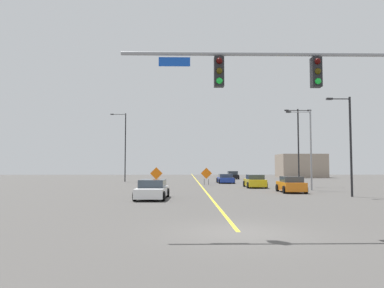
{
  "coord_description": "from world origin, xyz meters",
  "views": [
    {
      "loc": [
        -1.82,
        -12.62,
        2.25
      ],
      "look_at": [
        -0.96,
        32.93,
        4.99
      ],
      "focal_mm": 34.32,
      "sensor_mm": 36.0,
      "label": 1
    }
  ],
  "objects_px": {
    "street_lamp_mid_left": "(309,145)",
    "car_black_mid": "(232,175)",
    "street_lamp_near_left": "(349,141)",
    "car_blue_distant": "(225,179)",
    "car_white_near": "(152,190)",
    "construction_sign_right_lane": "(206,174)",
    "street_lamp_near_right": "(124,144)",
    "car_orange_passing": "(291,185)",
    "construction_sign_left_lane": "(156,174)",
    "street_lamp_mid_right": "(298,141)",
    "traffic_signal_assembly": "(368,84)",
    "car_yellow_approaching": "(255,181)"
  },
  "relations": [
    {
      "from": "car_black_mid",
      "to": "construction_sign_right_lane",
      "type": "bearing_deg",
      "value": -106.15
    },
    {
      "from": "street_lamp_mid_right",
      "to": "car_black_mid",
      "type": "bearing_deg",
      "value": 100.64
    },
    {
      "from": "traffic_signal_assembly",
      "to": "construction_sign_right_lane",
      "type": "distance_m",
      "value": 32.06
    },
    {
      "from": "street_lamp_near_left",
      "to": "car_blue_distant",
      "type": "height_order",
      "value": "street_lamp_near_left"
    },
    {
      "from": "traffic_signal_assembly",
      "to": "street_lamp_near_right",
      "type": "xyz_separation_m",
      "value": [
        -15.27,
        40.73,
        0.31
      ]
    },
    {
      "from": "car_blue_distant",
      "to": "traffic_signal_assembly",
      "type": "bearing_deg",
      "value": -88.22
    },
    {
      "from": "street_lamp_mid_left",
      "to": "car_orange_passing",
      "type": "height_order",
      "value": "street_lamp_mid_left"
    },
    {
      "from": "car_blue_distant",
      "to": "street_lamp_near_right",
      "type": "bearing_deg",
      "value": 160.91
    },
    {
      "from": "traffic_signal_assembly",
      "to": "construction_sign_right_lane",
      "type": "bearing_deg",
      "value": 96.98
    },
    {
      "from": "traffic_signal_assembly",
      "to": "street_lamp_near_left",
      "type": "relative_size",
      "value": 1.86
    },
    {
      "from": "construction_sign_left_lane",
      "to": "car_black_mid",
      "type": "xyz_separation_m",
      "value": [
        11.26,
        24.72,
        -0.72
      ]
    },
    {
      "from": "car_blue_distant",
      "to": "car_white_near",
      "type": "distance_m",
      "value": 24.26
    },
    {
      "from": "traffic_signal_assembly",
      "to": "car_blue_distant",
      "type": "relative_size",
      "value": 3.25
    },
    {
      "from": "street_lamp_mid_left",
      "to": "construction_sign_left_lane",
      "type": "bearing_deg",
      "value": 161.4
    },
    {
      "from": "street_lamp_near_left",
      "to": "car_black_mid",
      "type": "bearing_deg",
      "value": 96.08
    },
    {
      "from": "street_lamp_near_right",
      "to": "construction_sign_right_lane",
      "type": "bearing_deg",
      "value": -38.71
    },
    {
      "from": "street_lamp_mid_left",
      "to": "car_black_mid",
      "type": "relative_size",
      "value": 1.9
    },
    {
      "from": "construction_sign_left_lane",
      "to": "car_white_near",
      "type": "xyz_separation_m",
      "value": [
        0.8,
        -13.58,
        -0.73
      ]
    },
    {
      "from": "street_lamp_mid_right",
      "to": "construction_sign_right_lane",
      "type": "bearing_deg",
      "value": 159.18
    },
    {
      "from": "car_blue_distant",
      "to": "car_white_near",
      "type": "height_order",
      "value": "car_white_near"
    },
    {
      "from": "traffic_signal_assembly",
      "to": "street_lamp_near_right",
      "type": "relative_size",
      "value": 1.39
    },
    {
      "from": "construction_sign_left_lane",
      "to": "car_orange_passing",
      "type": "height_order",
      "value": "construction_sign_left_lane"
    },
    {
      "from": "street_lamp_near_left",
      "to": "car_white_near",
      "type": "distance_m",
      "value": 14.87
    },
    {
      "from": "street_lamp_mid_right",
      "to": "construction_sign_left_lane",
      "type": "height_order",
      "value": "street_lamp_mid_right"
    },
    {
      "from": "construction_sign_right_lane",
      "to": "car_orange_passing",
      "type": "height_order",
      "value": "construction_sign_right_lane"
    },
    {
      "from": "construction_sign_left_lane",
      "to": "construction_sign_right_lane",
      "type": "bearing_deg",
      "value": 42.93
    },
    {
      "from": "traffic_signal_assembly",
      "to": "car_white_near",
      "type": "xyz_separation_m",
      "value": [
        -8.68,
        12.79,
        -4.5
      ]
    },
    {
      "from": "street_lamp_near_left",
      "to": "car_white_near",
      "type": "height_order",
      "value": "street_lamp_near_left"
    },
    {
      "from": "street_lamp_near_left",
      "to": "car_black_mid",
      "type": "height_order",
      "value": "street_lamp_near_left"
    },
    {
      "from": "street_lamp_near_right",
      "to": "car_white_near",
      "type": "distance_m",
      "value": 29.11
    },
    {
      "from": "traffic_signal_assembly",
      "to": "car_white_near",
      "type": "height_order",
      "value": "traffic_signal_assembly"
    },
    {
      "from": "construction_sign_right_lane",
      "to": "car_black_mid",
      "type": "distance_m",
      "value": 20.31
    },
    {
      "from": "street_lamp_mid_left",
      "to": "street_lamp_near_left",
      "type": "relative_size",
      "value": 1.01
    },
    {
      "from": "street_lamp_mid_right",
      "to": "car_orange_passing",
      "type": "distance_m",
      "value": 10.7
    },
    {
      "from": "street_lamp_mid_right",
      "to": "street_lamp_near_left",
      "type": "bearing_deg",
      "value": -91.93
    },
    {
      "from": "construction_sign_right_lane",
      "to": "street_lamp_near_right",
      "type": "bearing_deg",
      "value": 141.29
    },
    {
      "from": "car_black_mid",
      "to": "car_yellow_approaching",
      "type": "relative_size",
      "value": 0.9
    },
    {
      "from": "car_yellow_approaching",
      "to": "car_white_near",
      "type": "bearing_deg",
      "value": -126.22
    },
    {
      "from": "street_lamp_mid_right",
      "to": "car_yellow_approaching",
      "type": "relative_size",
      "value": 1.98
    },
    {
      "from": "street_lamp_near_right",
      "to": "car_yellow_approaching",
      "type": "bearing_deg",
      "value": -42.62
    },
    {
      "from": "street_lamp_near_left",
      "to": "construction_sign_right_lane",
      "type": "xyz_separation_m",
      "value": [
        -9.57,
        17.34,
        -2.82
      ]
    },
    {
      "from": "street_lamp_near_right",
      "to": "car_blue_distant",
      "type": "distance_m",
      "value": 15.76
    },
    {
      "from": "car_yellow_approaching",
      "to": "car_white_near",
      "type": "relative_size",
      "value": 0.94
    },
    {
      "from": "car_white_near",
      "to": "street_lamp_mid_right",
      "type": "bearing_deg",
      "value": 45.29
    },
    {
      "from": "street_lamp_near_left",
      "to": "car_white_near",
      "type": "xyz_separation_m",
      "value": [
        -14.39,
        -1.46,
        -3.47
      ]
    },
    {
      "from": "street_lamp_near_left",
      "to": "car_orange_passing",
      "type": "bearing_deg",
      "value": 124.79
    },
    {
      "from": "traffic_signal_assembly",
      "to": "street_lamp_near_left",
      "type": "height_order",
      "value": "street_lamp_near_left"
    },
    {
      "from": "construction_sign_left_lane",
      "to": "construction_sign_right_lane",
      "type": "xyz_separation_m",
      "value": [
        5.62,
        5.22,
        -0.07
      ]
    },
    {
      "from": "car_yellow_approaching",
      "to": "car_orange_passing",
      "type": "bearing_deg",
      "value": -76.42
    },
    {
      "from": "street_lamp_mid_left",
      "to": "construction_sign_left_lane",
      "type": "height_order",
      "value": "street_lamp_mid_left"
    }
  ]
}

